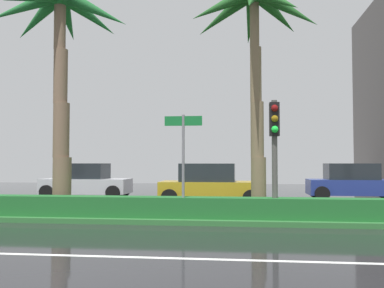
% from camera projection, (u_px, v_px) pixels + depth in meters
% --- Properties ---
extents(ground_plane, '(90.00, 42.00, 0.10)m').
position_uv_depth(ground_plane, '(170.00, 214.00, 14.90)').
color(ground_plane, black).
extents(near_lane_divider_stripe, '(81.00, 0.14, 0.01)m').
position_uv_depth(near_lane_divider_stripe, '(107.00, 256.00, 7.96)').
color(near_lane_divider_stripe, white).
rests_on(near_lane_divider_stripe, ground_plane).
extents(median_strip, '(85.50, 4.00, 0.15)m').
position_uv_depth(median_strip, '(165.00, 214.00, 13.91)').
color(median_strip, '#2D6B33').
rests_on(median_strip, ground_plane).
extents(median_hedge, '(76.50, 0.70, 0.60)m').
position_uv_depth(median_hedge, '(157.00, 207.00, 12.54)').
color(median_hedge, '#1E6028').
rests_on(median_hedge, median_strip).
extents(palm_tree_centre_left, '(4.52, 4.69, 7.67)m').
position_uv_depth(palm_tree_centre_left, '(60.00, 32.00, 14.11)').
color(palm_tree_centre_left, brown).
rests_on(palm_tree_centre_left, median_strip).
extents(palm_tree_centre, '(4.31, 4.33, 7.64)m').
position_uv_depth(palm_tree_centre, '(255.00, 24.00, 13.76)').
color(palm_tree_centre, '#766448').
rests_on(palm_tree_centre, median_strip).
extents(traffic_signal_median_right, '(0.28, 0.43, 3.40)m').
position_uv_depth(traffic_signal_median_right, '(275.00, 137.00, 12.18)').
color(traffic_signal_median_right, '#4C4C47').
rests_on(traffic_signal_median_right, median_strip).
extents(street_name_sign, '(1.10, 0.08, 3.00)m').
position_uv_depth(street_name_sign, '(183.00, 151.00, 12.36)').
color(street_name_sign, slate).
rests_on(street_name_sign, median_strip).
extents(car_in_traffic_second, '(4.30, 2.02, 1.72)m').
position_uv_depth(car_in_traffic_second, '(85.00, 181.00, 21.23)').
color(car_in_traffic_second, silver).
rests_on(car_in_traffic_second, ground_plane).
extents(car_in_traffic_third, '(4.30, 2.02, 1.72)m').
position_uv_depth(car_in_traffic_third, '(210.00, 185.00, 18.07)').
color(car_in_traffic_third, '#B28C1E').
rests_on(car_in_traffic_third, ground_plane).
extents(car_in_traffic_fourth, '(4.30, 2.02, 1.72)m').
position_uv_depth(car_in_traffic_fourth, '(353.00, 182.00, 20.16)').
color(car_in_traffic_fourth, navy).
rests_on(car_in_traffic_fourth, ground_plane).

